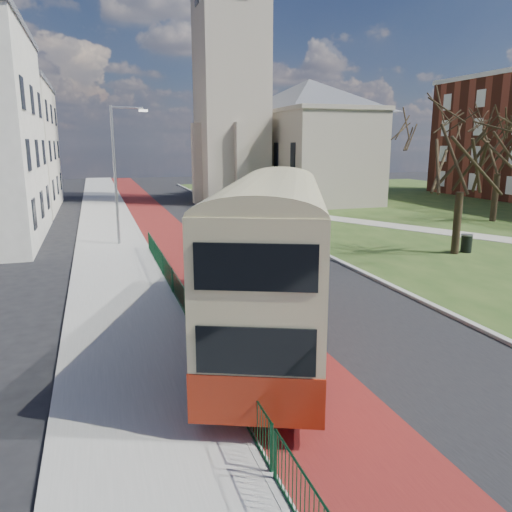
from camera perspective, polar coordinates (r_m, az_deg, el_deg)
name	(u,v)px	position (r m, az deg, el deg)	size (l,w,h in m)	color
ground	(309,352)	(15.07, 6.03, -10.86)	(160.00, 160.00, 0.00)	black
road_carriageway	(209,234)	(33.91, -5.35, 2.48)	(9.00, 120.00, 0.01)	black
bus_lane	(169,237)	(33.44, -9.87, 2.20)	(3.40, 120.00, 0.01)	#591414
pavement_west	(110,239)	(33.13, -16.39, 1.87)	(4.00, 120.00, 0.12)	gray
kerb_west	(142,237)	(33.23, -12.95, 2.10)	(0.25, 120.00, 0.13)	#999993
kerb_east	(264,226)	(37.02, 0.94, 3.49)	(0.25, 80.00, 0.13)	#999993
grass_green	(483,215)	(47.29, 24.49, 4.32)	(40.00, 80.00, 0.04)	#284217
pedestrian_railing	(185,303)	(17.68, -8.11, -5.38)	(0.07, 24.00, 1.12)	#0C361D
gothic_church	(274,72)	(54.25, 2.08, 20.28)	(16.38, 18.00, 40.00)	gray
streetlamp	(117,168)	(30.65, -15.57, 9.63)	(2.13, 0.18, 8.00)	gray
bus	(273,253)	(15.05, 1.91, 0.37)	(7.05, 11.83, 4.89)	maroon
winter_tree_near	(464,142)	(29.24, 22.72, 11.97)	(7.46, 7.46, 8.76)	black
winter_tree_far	(501,136)	(43.23, 26.25, 12.24)	(6.92, 6.92, 9.46)	#312518
litter_bin	(466,243)	(30.33, 22.92, 1.35)	(0.81, 0.81, 1.02)	black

